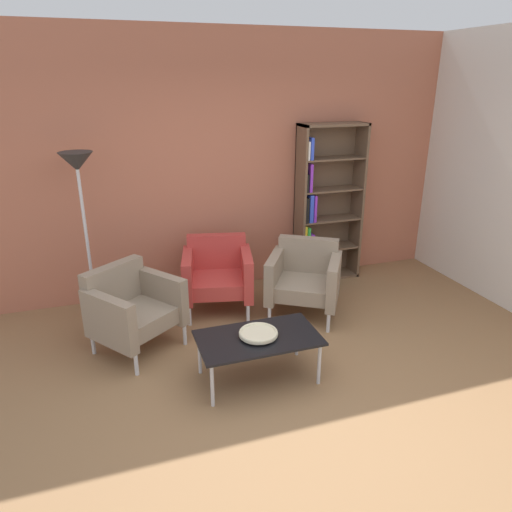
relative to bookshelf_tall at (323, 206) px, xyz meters
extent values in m
plane|color=olive|center=(-1.25, -2.25, -0.93)|extent=(8.32, 8.32, 0.00)
cube|color=#B2664C|center=(-1.25, 0.21, 0.52)|extent=(6.40, 0.12, 2.90)
cube|color=brown|center=(-0.32, -0.02, 0.02)|extent=(0.03, 0.30, 1.90)
cube|color=brown|center=(0.45, -0.02, 0.02)|extent=(0.03, 0.30, 1.90)
cube|color=brown|center=(0.07, -0.02, 0.95)|extent=(0.80, 0.30, 0.03)
cube|color=brown|center=(0.07, -0.02, -0.92)|extent=(0.80, 0.30, 0.03)
cube|color=brown|center=(0.07, 0.12, 0.02)|extent=(0.80, 0.02, 1.90)
cube|color=brown|center=(0.07, -0.02, -0.53)|extent=(0.76, 0.28, 0.02)
cube|color=brown|center=(0.07, -0.02, -0.16)|extent=(0.76, 0.28, 0.02)
cube|color=brown|center=(0.07, -0.02, 0.20)|extent=(0.76, 0.28, 0.02)
cube|color=brown|center=(0.07, -0.02, 0.57)|extent=(0.76, 0.28, 0.02)
cube|color=black|center=(-0.28, -0.08, -0.77)|extent=(0.03, 0.17, 0.24)
cube|color=black|center=(-0.24, -0.07, -0.77)|extent=(0.03, 0.18, 0.24)
cube|color=green|center=(-0.21, -0.05, -0.76)|extent=(0.02, 0.23, 0.25)
cube|color=yellow|center=(-0.28, -0.05, -0.36)|extent=(0.03, 0.23, 0.32)
cube|color=green|center=(-0.24, -0.06, -0.37)|extent=(0.04, 0.21, 0.30)
cube|color=purple|center=(-0.19, -0.08, -0.41)|extent=(0.04, 0.18, 0.21)
cube|color=black|center=(-0.28, -0.05, 0.00)|extent=(0.04, 0.23, 0.30)
cube|color=blue|center=(-0.22, -0.04, 0.01)|extent=(0.04, 0.24, 0.33)
cube|color=purple|center=(-0.17, -0.04, 0.01)|extent=(0.03, 0.25, 0.32)
cube|color=black|center=(-0.29, -0.06, 0.32)|extent=(0.03, 0.21, 0.21)
cube|color=purple|center=(-0.24, -0.06, 0.38)|extent=(0.03, 0.20, 0.32)
cube|color=white|center=(-0.29, -0.05, 0.69)|extent=(0.03, 0.23, 0.21)
cube|color=blue|center=(-0.25, -0.04, 0.71)|extent=(0.04, 0.25, 0.25)
cube|color=black|center=(-1.44, -1.81, -0.54)|extent=(1.00, 0.56, 0.02)
cylinder|color=silver|center=(-1.89, -2.04, -0.74)|extent=(0.03, 0.03, 0.38)
cylinder|color=silver|center=(-0.99, -2.04, -0.74)|extent=(0.03, 0.03, 0.38)
cylinder|color=silver|center=(-1.89, -1.58, -0.74)|extent=(0.03, 0.03, 0.38)
cylinder|color=silver|center=(-0.99, -1.58, -0.74)|extent=(0.03, 0.03, 0.38)
cylinder|color=beige|center=(-1.44, -1.81, -0.52)|extent=(0.13, 0.13, 0.02)
cylinder|color=beige|center=(-1.44, -1.81, -0.50)|extent=(0.32, 0.32, 0.02)
torus|color=beige|center=(-1.44, -1.81, -0.49)|extent=(0.32, 0.32, 0.02)
cube|color=gray|center=(-0.62, -0.88, -0.61)|extent=(0.85, 0.83, 0.16)
cube|color=gray|center=(-0.48, -0.65, -0.34)|extent=(0.61, 0.44, 0.38)
cube|color=gray|center=(-0.90, -0.73, -0.50)|extent=(0.42, 0.58, 0.46)
cube|color=gray|center=(-0.37, -1.06, -0.50)|extent=(0.42, 0.58, 0.46)
cylinder|color=silver|center=(-1.04, -0.98, -0.81)|extent=(0.04, 0.04, 0.24)
cylinder|color=silver|center=(-0.53, -1.30, -0.81)|extent=(0.04, 0.04, 0.24)
cylinder|color=silver|center=(-0.73, -0.49, -0.81)|extent=(0.04, 0.04, 0.24)
cylinder|color=silver|center=(-0.23, -0.81, -0.81)|extent=(0.04, 0.04, 0.24)
cube|color=#B73833|center=(-1.46, -0.50, -0.61)|extent=(0.75, 0.71, 0.16)
cube|color=#B73833|center=(-1.40, -0.23, -0.34)|extent=(0.65, 0.26, 0.38)
cube|color=#B73833|center=(-1.76, -0.45, -0.50)|extent=(0.24, 0.63, 0.46)
cube|color=#B73833|center=(-1.16, -0.58, -0.50)|extent=(0.24, 0.63, 0.46)
cylinder|color=silver|center=(-1.82, -0.73, -0.81)|extent=(0.04, 0.04, 0.24)
cylinder|color=silver|center=(-1.23, -0.86, -0.81)|extent=(0.04, 0.04, 0.24)
cylinder|color=silver|center=(-1.69, -0.16, -0.81)|extent=(0.04, 0.04, 0.24)
cylinder|color=silver|center=(-1.10, -0.30, -0.81)|extent=(0.04, 0.04, 0.24)
cube|color=gray|center=(-2.36, -1.01, -0.61)|extent=(0.86, 0.85, 0.16)
cube|color=gray|center=(-2.52, -0.79, -0.34)|extent=(0.59, 0.48, 0.38)
cube|color=gray|center=(-2.60, -1.21, -0.50)|extent=(0.45, 0.56, 0.46)
cube|color=gray|center=(-2.10, -0.84, -0.50)|extent=(0.45, 0.56, 0.46)
cylinder|color=silver|center=(-2.42, -1.44, -0.81)|extent=(0.04, 0.04, 0.24)
cylinder|color=silver|center=(-1.93, -1.08, -0.81)|extent=(0.04, 0.04, 0.24)
cylinder|color=silver|center=(-2.76, -0.97, -0.81)|extent=(0.04, 0.04, 0.24)
cylinder|color=silver|center=(-2.28, -0.62, -0.81)|extent=(0.04, 0.04, 0.24)
cylinder|color=silver|center=(-2.72, -0.27, -0.92)|extent=(0.28, 0.28, 0.02)
cylinder|color=silver|center=(-2.72, -0.27, -0.08)|extent=(0.03, 0.03, 1.65)
cone|color=#2D2D2D|center=(-2.72, -0.27, 0.72)|extent=(0.32, 0.32, 0.18)
camera|label=1|loc=(-2.53, -5.00, 1.46)|focal=33.01mm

